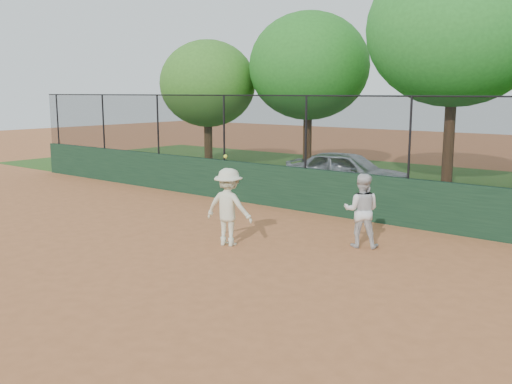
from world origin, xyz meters
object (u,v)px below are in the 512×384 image
Objects in this scene: player_main at (229,207)px; tree_2 at (455,29)px; parked_car at (347,172)px; tree_0 at (208,84)px; tree_1 at (308,66)px; player_second at (362,210)px.

tree_2 is (1.12, 9.79, 4.43)m from player_main.
parked_car is 8.66m from tree_0.
player_main is 11.96m from tree_1.
player_second is at bearing -155.72° from parked_car.
parked_car is at bearing -133.69° from tree_2.
tree_1 is (-3.61, 3.07, 3.59)m from parked_car.
parked_car is at bearing -82.17° from player_second.
tree_1 is at bearing 41.50° from parked_car.
parked_car is 0.74× the size of tree_0.
player_second is at bearing -81.77° from tree_2.
parked_car is 0.64× the size of tree_1.
player_main is 13.25m from tree_0.
parked_car is 2.02× the size of player_main.
tree_1 is at bearing 16.19° from tree_0.
tree_0 reaches higher than player_main.
player_second is 2.84m from player_main.
tree_1 is 6.11m from tree_2.
player_second is 13.99m from tree_0.
tree_0 is 0.85× the size of tree_1.
tree_1 is at bearing 115.23° from player_main.
tree_1 is (4.33, 1.26, 0.66)m from tree_0.
player_second is 9.35m from tree_2.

